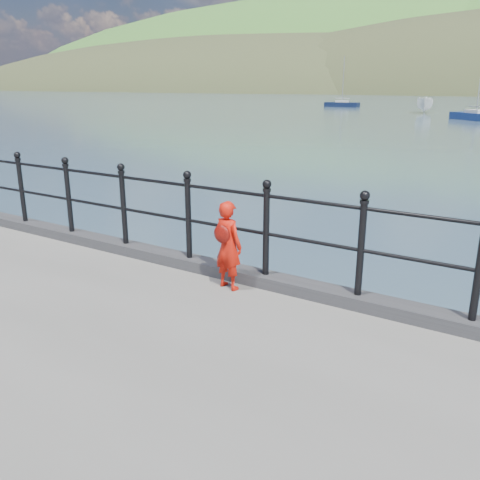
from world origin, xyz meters
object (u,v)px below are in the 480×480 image
Objects in this scene: launch_white at (425,105)px; sailboat_port at (475,117)px; railing at (225,215)px; sailboat_left at (342,105)px; child at (228,245)px.

launch_white is 0.62× the size of sailboat_port.
sailboat_port is (7.22, -10.14, -0.64)m from launch_white.
railing is 75.47m from sailboat_left.
launch_white is 12.46m from sailboat_port.
sailboat_left reaches higher than child.
launch_white is (-11.55, 60.12, -0.85)m from railing.
railing is at bearing -70.05° from sailboat_left.
sailboat_left reaches higher than launch_white.
sailboat_port reaches higher than launch_white.
child is 0.13× the size of sailboat_port.
launch_white is at bearing 100.88° from railing.
child is 50.52m from sailboat_port.
railing is at bearing -42.81° from sailboat_port.
child is 75.86m from sailboat_left.
child reaches higher than launch_white.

